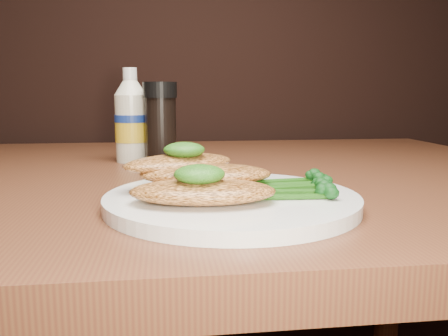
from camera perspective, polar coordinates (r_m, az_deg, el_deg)
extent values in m
cylinder|color=white|center=(0.47, 0.95, -3.96)|extent=(0.25, 0.25, 0.01)
ellipsoid|color=#CF8341|center=(0.43, -2.60, -2.86)|extent=(0.14, 0.08, 0.02)
ellipsoid|color=#CF8341|center=(0.47, -2.23, -0.76)|extent=(0.14, 0.08, 0.02)
ellipsoid|color=#CF8341|center=(0.49, -5.47, 0.59)|extent=(0.14, 0.11, 0.02)
ellipsoid|color=black|center=(0.42, -3.01, -0.76)|extent=(0.05, 0.04, 0.02)
ellipsoid|color=black|center=(0.49, -4.87, 2.21)|extent=(0.05, 0.05, 0.02)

